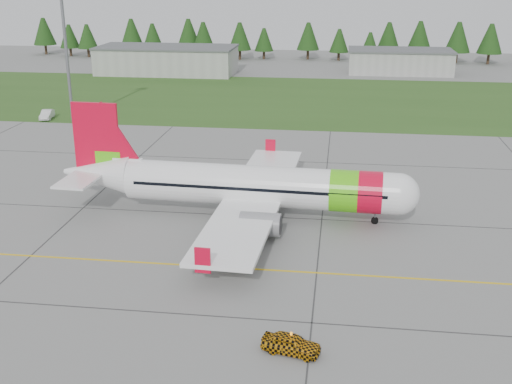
# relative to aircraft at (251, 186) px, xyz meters

# --- Properties ---
(ground) EXTENTS (320.00, 320.00, 0.00)m
(ground) POSITION_rel_aircraft_xyz_m (-2.83, -20.17, -3.19)
(ground) COLOR gray
(ground) RESTS_ON ground
(aircraft) EXTENTS (36.55, 33.65, 11.07)m
(aircraft) POSITION_rel_aircraft_xyz_m (0.00, 0.00, 0.00)
(aircraft) COLOR white
(aircraft) RESTS_ON ground
(follow_me_car) EXTENTS (1.64, 1.82, 3.91)m
(follow_me_car) POSITION_rel_aircraft_xyz_m (5.99, -24.07, -1.24)
(follow_me_car) COLOR orange
(follow_me_car) RESTS_ON ground
(service_van) EXTENTS (1.87, 1.80, 4.60)m
(service_van) POSITION_rel_aircraft_xyz_m (-39.94, 39.32, -0.89)
(service_van) COLOR silver
(service_van) RESTS_ON ground
(grass_strip) EXTENTS (320.00, 50.00, 0.03)m
(grass_strip) POSITION_rel_aircraft_xyz_m (-2.83, 61.83, -3.18)
(grass_strip) COLOR #30561E
(grass_strip) RESTS_ON ground
(taxi_guideline) EXTENTS (120.00, 0.25, 0.02)m
(taxi_guideline) POSITION_rel_aircraft_xyz_m (-2.83, -12.17, -3.18)
(taxi_guideline) COLOR gold
(taxi_guideline) RESTS_ON ground
(hangar_west) EXTENTS (32.00, 14.00, 6.00)m
(hangar_west) POSITION_rel_aircraft_xyz_m (-32.83, 89.83, -0.19)
(hangar_west) COLOR #A8A8A3
(hangar_west) RESTS_ON ground
(hangar_east) EXTENTS (24.00, 12.00, 5.20)m
(hangar_east) POSITION_rel_aircraft_xyz_m (22.17, 97.83, -0.59)
(hangar_east) COLOR #A8A8A3
(hangar_east) RESTS_ON ground
(floodlight_mast) EXTENTS (0.50, 0.50, 20.00)m
(floodlight_mast) POSITION_rel_aircraft_xyz_m (-34.83, 37.83, 6.81)
(floodlight_mast) COLOR slate
(floodlight_mast) RESTS_ON ground
(treeline) EXTENTS (160.00, 8.00, 10.00)m
(treeline) POSITION_rel_aircraft_xyz_m (-2.83, 117.83, 1.81)
(treeline) COLOR #1C3F14
(treeline) RESTS_ON ground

